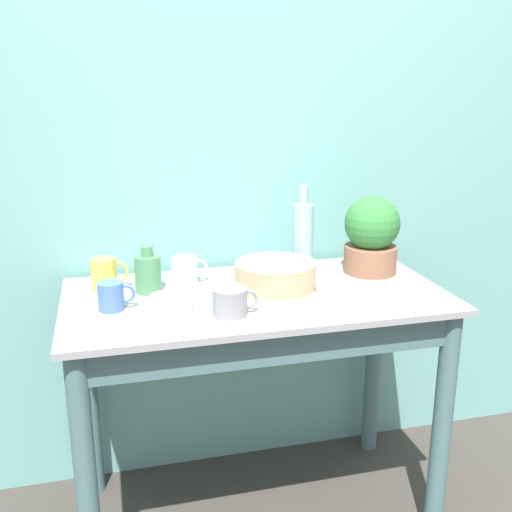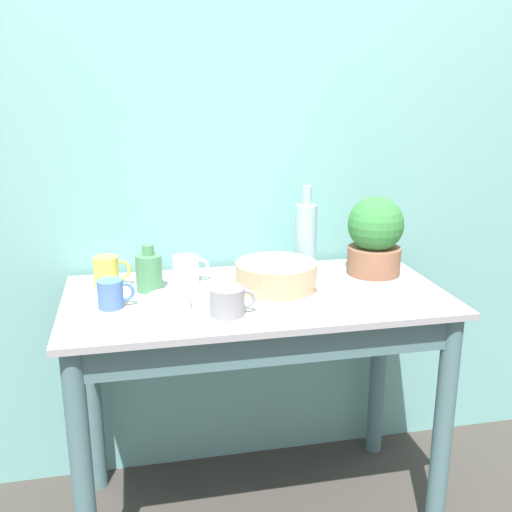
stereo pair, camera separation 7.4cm
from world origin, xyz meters
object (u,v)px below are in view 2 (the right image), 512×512
at_px(bowl_small_enamel_white, 169,302).
at_px(mug_yellow, 107,272).
at_px(potted_plant, 375,236).
at_px(bowl_wash_large, 276,275).
at_px(bottle_short, 149,271).
at_px(mug_grey, 228,301).
at_px(tray_board, 363,295).
at_px(bottle_tall, 306,236).
at_px(mug_blue, 111,294).
at_px(mug_white, 187,269).

bearing_deg(bowl_small_enamel_white, mug_yellow, 126.99).
bearing_deg(potted_plant, bowl_wash_large, -168.19).
xyz_separation_m(bottle_short, mug_yellow, (-0.13, 0.06, -0.01)).
distance_m(mug_grey, tray_board, 0.43).
distance_m(bottle_tall, bowl_small_enamel_white, 0.56).
height_order(mug_yellow, mug_blue, mug_yellow).
bearing_deg(mug_yellow, bowl_small_enamel_white, -53.01).
bearing_deg(bottle_short, mug_yellow, 155.88).
height_order(mug_white, tray_board, mug_white).
bearing_deg(mug_yellow, potted_plant, -2.67).
relative_size(bottle_tall, bottle_short, 2.01).
relative_size(mug_grey, bowl_small_enamel_white, 1.04).
distance_m(bottle_short, tray_board, 0.66).
height_order(bottle_tall, bottle_short, bottle_tall).
relative_size(potted_plant, mug_yellow, 2.27).
xyz_separation_m(potted_plant, bottle_tall, (-0.22, 0.08, -0.01)).
bearing_deg(bowl_wash_large, mug_blue, -172.17).
height_order(potted_plant, bottle_tall, bottle_tall).
relative_size(bowl_wash_large, bottle_tall, 0.87).
distance_m(mug_yellow, mug_blue, 0.19).
height_order(bowl_wash_large, bottle_tall, bottle_tall).
relative_size(mug_yellow, bowl_small_enamel_white, 0.94).
bearing_deg(potted_plant, mug_yellow, 177.33).
distance_m(mug_white, bowl_small_enamel_white, 0.24).
height_order(potted_plant, mug_white, potted_plant).
bearing_deg(bottle_tall, bottle_short, -169.99).
bearing_deg(mug_grey, bowl_small_enamel_white, 154.61).
distance_m(bottle_tall, mug_white, 0.42).
bearing_deg(mug_grey, bottle_tall, 46.68).
bearing_deg(bottle_short, bowl_small_enamel_white, -74.91).
bearing_deg(mug_grey, bottle_short, 129.31).
relative_size(mug_yellow, mug_blue, 1.10).
bearing_deg(mug_grey, mug_yellow, 137.27).
relative_size(potted_plant, mug_grey, 2.04).
xyz_separation_m(mug_yellow, bowl_small_enamel_white, (0.18, -0.23, -0.03)).
bearing_deg(bottle_short, bottle_tall, 10.01).
distance_m(bottle_tall, mug_blue, 0.69).
bearing_deg(bowl_wash_large, mug_grey, -133.77).
relative_size(mug_grey, mug_blue, 1.22).
height_order(bowl_wash_large, bowl_small_enamel_white, bowl_wash_large).
distance_m(mug_grey, mug_yellow, 0.46).
bearing_deg(bowl_small_enamel_white, mug_grey, -25.39).
relative_size(bowl_wash_large, mug_yellow, 2.20).
bearing_deg(mug_grey, mug_white, 105.42).
height_order(bowl_wash_large, mug_blue, same).
relative_size(bottle_tall, bowl_small_enamel_white, 2.39).
height_order(bowl_wash_large, mug_white, mug_white).
height_order(bottle_short, mug_yellow, bottle_short).
bearing_deg(mug_yellow, bottle_tall, 3.13).
height_order(bottle_short, mug_white, bottle_short).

